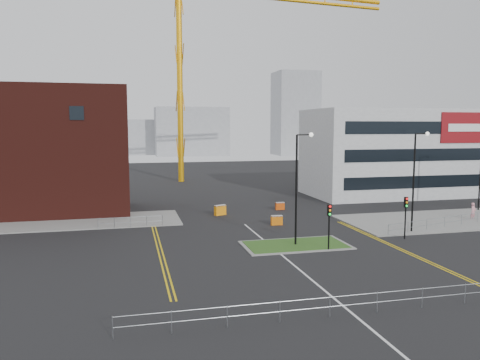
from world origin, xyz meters
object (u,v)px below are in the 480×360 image
object	(u,v)px
tower_crane	(212,31)
pedestrian	(473,212)
traffic_light_island	(329,218)
streetlamp_island	(299,180)

from	to	relation	value
tower_crane	pedestrian	size ratio (longest dim) A/B	28.74
traffic_light_island	pedestrian	bearing A→B (deg)	20.98
tower_crane	traffic_light_island	bearing A→B (deg)	-89.75
tower_crane	streetlamp_island	bearing A→B (deg)	-91.89
tower_crane	pedestrian	bearing A→B (deg)	-64.99
tower_crane	streetlamp_island	xyz separation A→B (m)	(-1.57, -47.60, -20.75)
tower_crane	pedestrian	world-z (taller)	tower_crane
streetlamp_island	pedestrian	world-z (taller)	streetlamp_island
traffic_light_island	pedestrian	world-z (taller)	traffic_light_island
streetlamp_island	pedestrian	size ratio (longest dim) A/B	4.99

